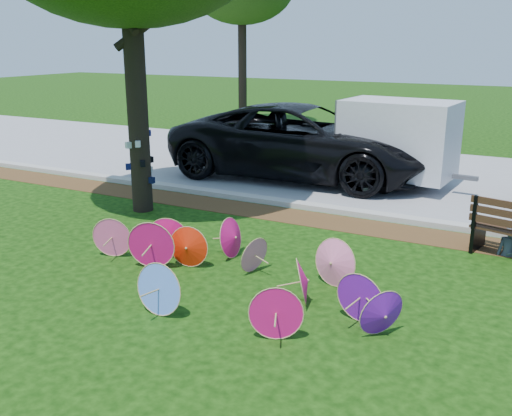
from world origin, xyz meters
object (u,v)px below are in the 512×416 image
at_px(cargo_trailer, 399,138).
at_px(person_left, 511,227).
at_px(parasol_pile, 230,263).
at_px(black_van, 303,142).

distance_m(cargo_trailer, person_left, 5.05).
relative_size(parasol_pile, cargo_trailer, 2.07).
bearing_deg(cargo_trailer, black_van, -171.37).
bearing_deg(parasol_pile, black_van, 104.46).
xyz_separation_m(black_van, person_left, (5.52, -3.86, -0.45)).
distance_m(black_van, cargo_trailer, 2.56).
bearing_deg(cargo_trailer, person_left, -48.21).
bearing_deg(parasol_pile, cargo_trailer, 84.50).
relative_size(parasol_pile, black_van, 0.79).
distance_m(black_van, person_left, 6.75).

